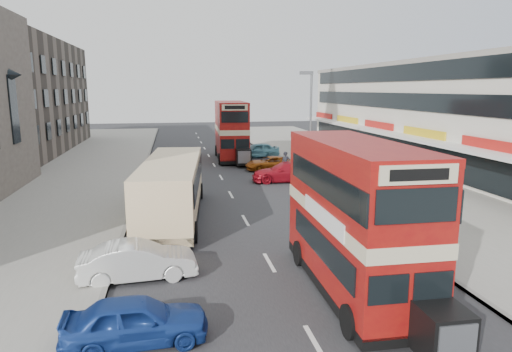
{
  "coord_description": "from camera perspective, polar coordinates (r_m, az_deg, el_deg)",
  "views": [
    {
      "loc": [
        -3.65,
        -14.72,
        6.85
      ],
      "look_at": [
        -0.04,
        4.69,
        3.03
      ],
      "focal_mm": 31.71,
      "sensor_mm": 36.0,
      "label": 1
    }
  ],
  "objects": [
    {
      "name": "ground",
      "position": [
        16.65,
        3.19,
        -13.38
      ],
      "size": [
        160.0,
        160.0,
        0.0
      ],
      "primitive_type": "plane",
      "color": "#28282B",
      "rests_on": "ground"
    },
    {
      "name": "street_lamp",
      "position": [
        34.33,
        6.79,
        7.43
      ],
      "size": [
        1.0,
        0.2,
        8.12
      ],
      "color": "slate",
      "rests_on": "ground"
    },
    {
      "name": "car_right_a",
      "position": [
        33.84,
        3.82,
        0.52
      ],
      "size": [
        5.23,
        2.42,
        1.48
      ],
      "primitive_type": "imported",
      "rotation": [
        0.0,
        0.0,
        -1.64
      ],
      "color": "#A9101E",
      "rests_on": "ground"
    },
    {
      "name": "car_left_front",
      "position": [
        17.26,
        -14.65,
        -10.32
      ],
      "size": [
        4.31,
        1.78,
        1.39
      ],
      "primitive_type": "imported",
      "rotation": [
        0.0,
        0.0,
        1.65
      ],
      "color": "silver",
      "rests_on": "ground"
    },
    {
      "name": "car_left_near",
      "position": [
        13.29,
        -14.93,
        -17.19
      ],
      "size": [
        3.97,
        1.73,
        1.33
      ],
      "primitive_type": "imported",
      "rotation": [
        0.0,
        0.0,
        1.61
      ],
      "color": "navy",
      "rests_on": "ground"
    },
    {
      "name": "kerb_right",
      "position": [
        36.7,
        5.07,
        0.27
      ],
      "size": [
        0.2,
        90.0,
        0.16
      ],
      "primitive_type": "cube",
      "color": "gray",
      "rests_on": "ground"
    },
    {
      "name": "bus_second",
      "position": [
        44.33,
        -3.15,
        5.78
      ],
      "size": [
        3.12,
        9.99,
        5.44
      ],
      "rotation": [
        0.0,
        0.0,
        3.09
      ],
      "color": "black",
      "rests_on": "ground"
    },
    {
      "name": "pedestrian_far",
      "position": [
        45.66,
        5.33,
        3.49
      ],
      "size": [
        1.0,
        0.55,
        1.62
      ],
      "primitive_type": "imported",
      "rotation": [
        0.0,
        0.0,
        -0.17
      ],
      "color": "gray",
      "rests_on": "pavement_right"
    },
    {
      "name": "road_surface",
      "position": [
        35.58,
        -4.44,
        -0.18
      ],
      "size": [
        12.0,
        90.0,
        0.01
      ],
      "primitive_type": "cube",
      "color": "#28282B",
      "rests_on": "ground"
    },
    {
      "name": "pedestrian_near",
      "position": [
        30.91,
        10.35,
        -0.22
      ],
      "size": [
        0.72,
        0.63,
        1.62
      ],
      "primitive_type": "imported",
      "rotation": [
        0.0,
        0.0,
        3.62
      ],
      "color": "gray",
      "rests_on": "pavement_right"
    },
    {
      "name": "car_right_c",
      "position": [
        45.7,
        0.19,
        3.28
      ],
      "size": [
        4.48,
        2.03,
        1.49
      ],
      "primitive_type": "imported",
      "rotation": [
        0.0,
        0.0,
        -1.51
      ],
      "color": "#5AA1B4",
      "rests_on": "ground"
    },
    {
      "name": "cyclist",
      "position": [
        34.65,
        3.76,
        0.8
      ],
      "size": [
        0.66,
        1.59,
        2.15
      ],
      "rotation": [
        0.0,
        0.0,
        -0.01
      ],
      "color": "gray",
      "rests_on": "ground"
    },
    {
      "name": "kerb_left",
      "position": [
        35.46,
        -14.28,
        -0.41
      ],
      "size": [
        0.2,
        90.0,
        0.16
      ],
      "primitive_type": "cube",
      "color": "gray",
      "rests_on": "ground"
    },
    {
      "name": "pavement_right",
      "position": [
        38.68,
        13.52,
        0.56
      ],
      "size": [
        12.0,
        90.0,
        0.15
      ],
      "primitive_type": "cube",
      "color": "gray",
      "rests_on": "ground"
    },
    {
      "name": "commercial_row",
      "position": [
        43.7,
        22.36,
        7.31
      ],
      "size": [
        9.9,
        46.2,
        9.3
      ],
      "color": "beige",
      "rests_on": "ground"
    },
    {
      "name": "bus_main",
      "position": [
        15.53,
        12.37,
        -5.11
      ],
      "size": [
        2.62,
        9.09,
        4.99
      ],
      "rotation": [
        0.0,
        0.0,
        3.13
      ],
      "color": "black",
      "rests_on": "ground"
    },
    {
      "name": "car_right_b",
      "position": [
        38.53,
        1.78,
        1.6
      ],
      "size": [
        4.37,
        2.23,
        1.18
      ],
      "primitive_type": "imported",
      "rotation": [
        0.0,
        0.0,
        -1.51
      ],
      "color": "#B55512",
      "rests_on": "ground"
    },
    {
      "name": "coach",
      "position": [
        24.51,
        -10.54,
        -1.33
      ],
      "size": [
        3.81,
        11.2,
        2.91
      ],
      "rotation": [
        0.0,
        0.0,
        -0.1
      ],
      "color": "black",
      "rests_on": "ground"
    },
    {
      "name": "pavement_left",
      "position": [
        36.35,
        -23.6,
        -0.72
      ],
      "size": [
        12.0,
        90.0,
        0.15
      ],
      "primitive_type": "cube",
      "color": "gray",
      "rests_on": "ground"
    }
  ]
}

